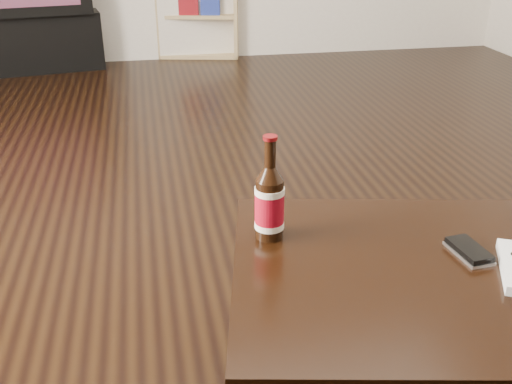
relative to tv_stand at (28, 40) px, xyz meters
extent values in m
cube|color=black|center=(1.18, -2.91, -0.21)|extent=(5.00, 6.00, 0.01)
cube|color=black|center=(0.00, 0.00, 0.00)|extent=(1.07, 0.67, 0.40)
cube|color=tan|center=(1.25, 0.17, -0.19)|extent=(0.68, 0.41, 0.03)
cube|color=tan|center=(1.25, 0.17, 0.11)|extent=(0.62, 0.37, 0.03)
cube|color=maroon|center=(1.16, 0.17, 0.21)|extent=(0.25, 0.22, 0.17)
cube|color=navy|center=(1.35, 0.13, 0.20)|extent=(0.18, 0.21, 0.15)
cube|color=black|center=(1.49, -3.69, 0.18)|extent=(1.20, 0.84, 0.05)
cylinder|color=black|center=(1.07, -3.35, -0.02)|extent=(0.07, 0.07, 0.36)
cylinder|color=black|center=(1.05, -3.47, 0.28)|extent=(0.08, 0.08, 0.14)
cylinder|color=maroon|center=(1.05, -3.47, 0.28)|extent=(0.09, 0.09, 0.09)
cylinder|color=white|center=(1.05, -3.47, 0.32)|extent=(0.09, 0.09, 0.01)
cylinder|color=white|center=(1.05, -3.47, 0.24)|extent=(0.09, 0.09, 0.01)
cone|color=black|center=(1.05, -3.47, 0.36)|extent=(0.08, 0.08, 0.03)
cylinder|color=black|center=(1.05, -3.47, 0.41)|extent=(0.03, 0.03, 0.06)
cylinder|color=maroon|center=(1.05, -3.47, 0.44)|extent=(0.04, 0.04, 0.01)
cube|color=silver|center=(1.45, -3.62, 0.21)|extent=(0.07, 0.11, 0.01)
cube|color=black|center=(1.45, -3.62, 0.22)|extent=(0.06, 0.11, 0.02)
cylinder|color=silver|center=(1.46, -3.65, 0.23)|extent=(0.02, 0.02, 0.00)
camera|label=1|loc=(0.81, -4.61, 0.88)|focal=42.00mm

